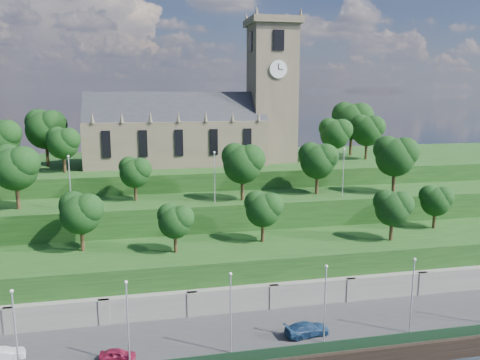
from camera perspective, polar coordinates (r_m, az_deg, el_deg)
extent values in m
cube|color=#2D2D30|center=(54.44, 0.35, -19.14)|extent=(160.00, 12.00, 2.00)
cube|color=#16331D|center=(49.09, 1.74, -20.59)|extent=(160.00, 0.10, 1.20)
cube|color=slate|center=(58.94, -0.90, -15.02)|extent=(160.00, 2.00, 5.00)
cube|color=slate|center=(59.38, -26.22, -15.99)|extent=(1.20, 0.60, 5.00)
cube|color=slate|center=(57.64, -16.17, -16.10)|extent=(1.20, 0.60, 5.00)
cube|color=slate|center=(57.61, -5.83, -15.72)|extent=(1.20, 0.60, 5.00)
cube|color=slate|center=(59.28, 4.17, -14.89)|extent=(1.20, 0.60, 5.00)
cube|color=slate|center=(62.53, 13.29, -13.75)|extent=(1.20, 0.60, 5.00)
cube|color=slate|center=(67.13, 21.25, -12.46)|extent=(1.20, 0.60, 5.00)
cube|color=#183D14|center=(63.73, -1.93, -11.50)|extent=(160.00, 12.00, 8.00)
cube|color=#183D14|center=(73.28, -3.40, -6.84)|extent=(160.00, 10.00, 12.00)
cube|color=#183D14|center=(93.02, -5.27, -2.11)|extent=(160.00, 32.00, 15.00)
cube|color=brown|center=(86.84, -7.74, 4.62)|extent=(32.00, 12.00, 8.00)
cube|color=#212329|center=(86.52, -7.80, 7.26)|extent=(32.00, 10.18, 10.18)
cone|color=brown|center=(80.70, -17.57, 7.25)|extent=(0.70, 0.70, 1.80)
cone|color=brown|center=(80.36, -14.23, 7.41)|extent=(0.70, 0.70, 1.80)
cone|color=brown|center=(80.29, -10.88, 7.54)|extent=(0.70, 0.70, 1.80)
cone|color=brown|center=(80.49, -7.53, 7.65)|extent=(0.70, 0.70, 1.80)
cone|color=brown|center=(80.96, -4.20, 7.73)|extent=(0.70, 0.70, 1.80)
cone|color=brown|center=(81.69, -0.92, 7.78)|extent=(0.70, 0.70, 1.80)
cone|color=brown|center=(82.69, 2.29, 7.81)|extent=(0.70, 0.70, 1.80)
cube|color=black|center=(80.79, -15.98, 4.21)|extent=(1.40, 0.25, 4.50)
cube|color=black|center=(80.55, -11.72, 4.38)|extent=(1.40, 0.25, 4.50)
cube|color=black|center=(80.76, -7.44, 4.53)|extent=(1.40, 0.25, 4.50)
cube|color=black|center=(81.41, -3.22, 4.65)|extent=(1.40, 0.25, 4.50)
cube|color=black|center=(82.50, 0.92, 4.75)|extent=(1.40, 0.25, 4.50)
cube|color=brown|center=(89.40, 3.90, 10.33)|extent=(8.00, 8.00, 25.00)
cube|color=brown|center=(90.26, 4.01, 18.67)|extent=(9.20, 9.20, 1.20)
cone|color=brown|center=(85.62, 2.04, 19.93)|extent=(0.80, 0.80, 1.60)
cone|color=brown|center=(93.32, 0.82, 19.18)|extent=(0.80, 0.80, 1.60)
cone|color=brown|center=(87.81, 7.43, 19.62)|extent=(0.80, 0.80, 1.60)
cone|color=brown|center=(95.34, 5.79, 18.94)|extent=(0.80, 0.80, 1.60)
cube|color=black|center=(85.93, 4.74, 16.64)|extent=(2.00, 0.25, 3.50)
cube|color=black|center=(93.75, 3.28, 16.17)|extent=(2.00, 0.25, 3.50)
cube|color=black|center=(88.84, 1.33, 16.48)|extent=(0.25, 2.00, 3.50)
cube|color=black|center=(91.00, 6.56, 16.28)|extent=(0.25, 2.00, 3.50)
cylinder|color=white|center=(85.52, 4.69, 13.31)|extent=(3.20, 0.30, 3.20)
cylinder|color=white|center=(90.66, 6.51, 13.13)|extent=(0.30, 3.20, 3.20)
cube|color=black|center=(85.37, 4.73, 13.65)|extent=(0.12, 0.05, 1.10)
cube|color=black|center=(85.46, 4.99, 13.31)|extent=(0.80, 0.05, 0.12)
cylinder|color=#322313|center=(63.48, -18.68, -6.75)|extent=(0.51, 0.51, 3.31)
sphere|color=black|center=(62.62, -18.85, -3.95)|extent=(5.16, 5.16, 5.16)
sphere|color=black|center=(61.81, -18.01, -3.35)|extent=(3.87, 3.87, 3.87)
sphere|color=black|center=(63.12, -19.65, -2.92)|extent=(3.61, 3.61, 3.61)
cylinder|color=#322313|center=(60.27, -7.87, -7.50)|extent=(0.48, 0.48, 2.71)
sphere|color=black|center=(59.50, -7.93, -5.10)|extent=(4.22, 4.22, 4.22)
sphere|color=black|center=(58.98, -7.10, -4.59)|extent=(3.16, 3.16, 3.16)
sphere|color=black|center=(59.75, -8.69, -4.22)|extent=(2.95, 2.95, 2.95)
cylinder|color=#322313|center=(63.89, 2.78, -6.21)|extent=(0.49, 0.49, 3.01)
sphere|color=black|center=(63.10, 2.81, -3.68)|extent=(4.68, 4.68, 4.68)
sphere|color=black|center=(62.73, 3.75, -3.12)|extent=(3.51, 3.51, 3.51)
sphere|color=black|center=(63.23, 1.96, -2.77)|extent=(3.27, 3.27, 3.27)
cylinder|color=#322313|center=(67.61, 17.95, -5.77)|extent=(0.49, 0.49, 3.03)
sphere|color=black|center=(66.86, 18.10, -3.36)|extent=(4.71, 4.71, 4.71)
sphere|color=black|center=(66.77, 19.03, -2.81)|extent=(3.53, 3.53, 3.53)
sphere|color=black|center=(66.75, 17.28, -2.51)|extent=(3.30, 3.30, 3.30)
cylinder|color=#322313|center=(75.71, 22.59, -4.42)|extent=(0.48, 0.48, 2.79)
sphere|color=black|center=(75.09, 22.73, -2.44)|extent=(4.33, 4.33, 4.33)
sphere|color=black|center=(75.09, 23.50, -1.98)|extent=(3.25, 3.25, 3.25)
sphere|color=black|center=(74.92, 22.07, -1.74)|extent=(3.03, 3.03, 3.03)
cylinder|color=#322313|center=(71.80, -25.47, -1.70)|extent=(0.53, 0.53, 3.89)
sphere|color=black|center=(71.15, -25.72, 1.25)|extent=(6.04, 6.04, 6.04)
sphere|color=black|center=(70.15, -24.94, 1.94)|extent=(4.53, 4.53, 4.53)
sphere|color=black|center=(71.97, -26.47, 2.26)|extent=(4.23, 4.23, 4.23)
cylinder|color=#322313|center=(71.71, -12.63, -1.34)|extent=(0.49, 0.49, 2.85)
sphere|color=black|center=(71.20, -12.72, 0.83)|extent=(4.43, 4.43, 4.43)
sphere|color=black|center=(70.63, -12.03, 1.32)|extent=(3.33, 3.33, 3.33)
sphere|color=black|center=(71.62, -13.36, 1.58)|extent=(3.10, 3.10, 3.10)
cylinder|color=#322313|center=(70.11, 0.28, -0.99)|extent=(0.53, 0.53, 3.72)
sphere|color=black|center=(69.47, 0.29, 1.91)|extent=(5.78, 5.78, 5.78)
sphere|color=black|center=(69.03, 1.33, 2.58)|extent=(4.34, 4.34, 4.34)
sphere|color=black|center=(69.80, -0.65, 2.91)|extent=(4.05, 4.05, 4.05)
cylinder|color=#322313|center=(75.53, 9.36, -0.35)|extent=(0.52, 0.52, 3.55)
sphere|color=black|center=(74.96, 9.44, 2.23)|extent=(5.52, 5.52, 5.52)
sphere|color=black|center=(74.74, 10.40, 2.81)|extent=(4.14, 4.14, 4.14)
sphere|color=black|center=(75.11, 8.58, 3.12)|extent=(3.86, 3.86, 3.86)
cylinder|color=#322313|center=(78.94, 18.21, -0.11)|extent=(0.54, 0.54, 3.97)
sphere|color=black|center=(78.34, 18.37, 2.65)|extent=(6.18, 6.18, 6.18)
sphere|color=black|center=(78.32, 19.42, 3.27)|extent=(4.64, 4.64, 4.64)
sphere|color=black|center=(78.32, 17.46, 3.61)|extent=(4.33, 4.33, 4.33)
cylinder|color=#322313|center=(86.02, -26.91, 2.09)|extent=(0.53, 0.53, 3.81)
sphere|color=black|center=(85.62, -27.12, 4.52)|extent=(5.93, 5.93, 5.93)
sphere|color=black|center=(84.66, -26.50, 5.13)|extent=(4.45, 4.45, 4.45)
cylinder|color=#322313|center=(90.47, -22.43, 2.99)|extent=(0.55, 0.55, 4.36)
sphere|color=black|center=(90.06, -22.63, 5.64)|extent=(6.78, 6.78, 6.78)
sphere|color=black|center=(89.08, -21.89, 6.30)|extent=(5.08, 5.08, 5.08)
sphere|color=black|center=(91.03, -23.33, 6.49)|extent=(4.74, 4.74, 4.74)
cylinder|color=#322313|center=(82.03, -20.63, 1.99)|extent=(0.50, 0.50, 3.24)
sphere|color=black|center=(81.65, -20.78, 4.16)|extent=(5.03, 5.03, 5.03)
sphere|color=black|center=(80.93, -20.16, 4.69)|extent=(3.77, 3.77, 3.77)
sphere|color=black|center=(82.32, -21.37, 4.88)|extent=(3.52, 3.52, 3.52)
cylinder|color=#322313|center=(90.05, 11.42, 3.30)|extent=(0.52, 0.52, 3.57)
sphere|color=black|center=(89.68, 11.51, 5.49)|extent=(5.55, 5.55, 5.55)
sphere|color=black|center=(89.55, 12.32, 5.98)|extent=(4.16, 4.16, 4.16)
sphere|color=black|center=(89.86, 10.79, 6.23)|extent=(3.88, 3.88, 3.88)
cylinder|color=#322313|center=(100.07, 13.35, 4.30)|extent=(0.57, 0.57, 4.76)
sphere|color=black|center=(99.68, 13.46, 6.92)|extent=(7.40, 7.40, 7.40)
sphere|color=black|center=(99.58, 14.45, 7.52)|extent=(5.55, 5.55, 5.55)
sphere|color=black|center=(99.90, 12.60, 7.82)|extent=(5.18, 5.18, 5.18)
cylinder|color=#322313|center=(94.97, 15.12, 3.58)|extent=(0.53, 0.53, 3.76)
sphere|color=black|center=(94.61, 15.22, 5.76)|extent=(5.84, 5.84, 5.84)
sphere|color=black|center=(94.55, 16.04, 6.25)|extent=(4.38, 4.38, 4.38)
sphere|color=black|center=(94.72, 14.50, 6.51)|extent=(4.09, 4.09, 4.09)
cylinder|color=#B2B2B7|center=(49.51, -25.66, -16.69)|extent=(0.16, 0.16, 8.37)
sphere|color=silver|center=(47.76, -26.09, -12.08)|extent=(0.36, 0.36, 0.36)
cylinder|color=#B2B2B7|center=(48.03, -13.50, -16.75)|extent=(0.16, 0.16, 8.37)
sphere|color=silver|center=(46.22, -13.74, -12.01)|extent=(0.36, 0.36, 0.36)
cylinder|color=#B2B2B7|center=(48.61, -1.16, -16.09)|extent=(0.16, 0.16, 8.37)
sphere|color=silver|center=(46.83, -1.18, -11.38)|extent=(0.36, 0.36, 0.36)
cylinder|color=#B2B2B7|center=(51.18, 10.31, -14.82)|extent=(0.16, 0.16, 8.37)
sphere|color=silver|center=(49.48, 10.48, -10.32)|extent=(0.36, 0.36, 0.36)
cylinder|color=#B2B2B7|center=(55.45, 20.21, -13.26)|extent=(0.16, 0.16, 8.37)
sphere|color=silver|center=(53.90, 20.51, -9.06)|extent=(0.36, 0.36, 0.36)
cylinder|color=#B2B2B7|center=(68.10, -20.01, -0.44)|extent=(0.16, 0.16, 7.36)
sphere|color=silver|center=(67.50, -20.22, 2.73)|extent=(0.36, 0.36, 0.36)
cylinder|color=#B2B2B7|center=(68.04, -3.13, 0.20)|extent=(0.16, 0.16, 7.36)
sphere|color=silver|center=(67.45, -3.16, 3.37)|extent=(0.36, 0.36, 0.36)
cylinder|color=#B2B2B7|center=(73.63, 12.46, 0.76)|extent=(0.16, 0.16, 7.36)
sphere|color=silver|center=(73.08, 12.58, 3.70)|extent=(0.36, 0.36, 0.36)
imported|color=maroon|center=(50.59, -14.69, -19.93)|extent=(3.73, 2.00, 1.21)
imported|color=#AAAAAF|center=(54.20, -26.98, -18.51)|extent=(4.34, 2.28, 1.36)
imported|color=navy|center=(53.80, 8.17, -17.54)|extent=(5.23, 2.69, 1.45)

